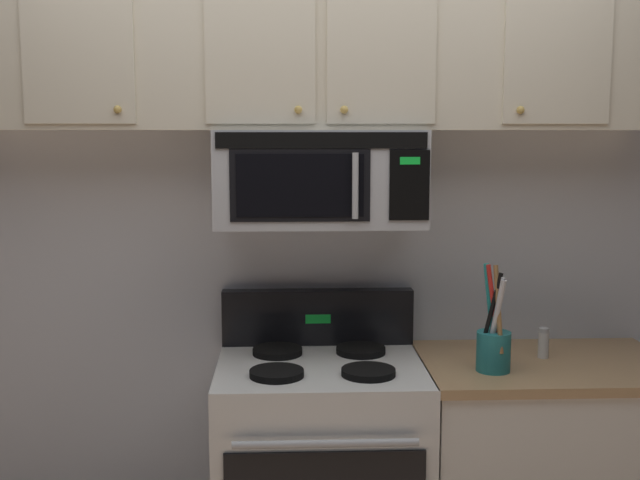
% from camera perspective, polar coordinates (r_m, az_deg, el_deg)
% --- Properties ---
extents(back_wall, '(5.20, 0.10, 2.70)m').
position_cam_1_polar(back_wall, '(3.21, -0.23, 0.72)').
color(back_wall, silver).
rests_on(back_wall, ground_plane).
extents(stove_range, '(0.76, 0.69, 1.12)m').
position_cam_1_polar(stove_range, '(3.09, 0.06, -16.59)').
color(stove_range, white).
rests_on(stove_range, ground_plane).
extents(over_range_microwave, '(0.76, 0.43, 0.35)m').
position_cam_1_polar(over_range_microwave, '(2.94, -0.05, 4.49)').
color(over_range_microwave, '#B7BABF').
extents(upper_cabinets, '(2.50, 0.36, 0.55)m').
position_cam_1_polar(upper_cabinets, '(2.98, -0.07, 13.20)').
color(upper_cabinets, beige).
extents(counter_segment, '(0.93, 0.65, 0.90)m').
position_cam_1_polar(counter_segment, '(3.25, 15.64, -15.97)').
color(counter_segment, white).
rests_on(counter_segment, ground_plane).
extents(utensil_crock_teal, '(0.12, 0.12, 0.38)m').
position_cam_1_polar(utensil_crock_teal, '(2.90, 12.37, -7.21)').
color(utensil_crock_teal, teal).
rests_on(utensil_crock_teal, counter_segment).
extents(salt_shaker, '(0.04, 0.04, 0.11)m').
position_cam_1_polar(salt_shaker, '(3.12, 15.76, -7.14)').
color(salt_shaker, white).
rests_on(salt_shaker, counter_segment).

